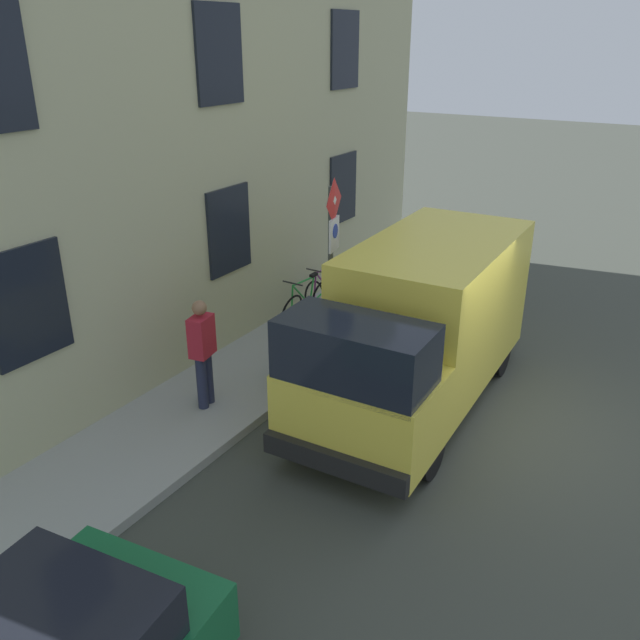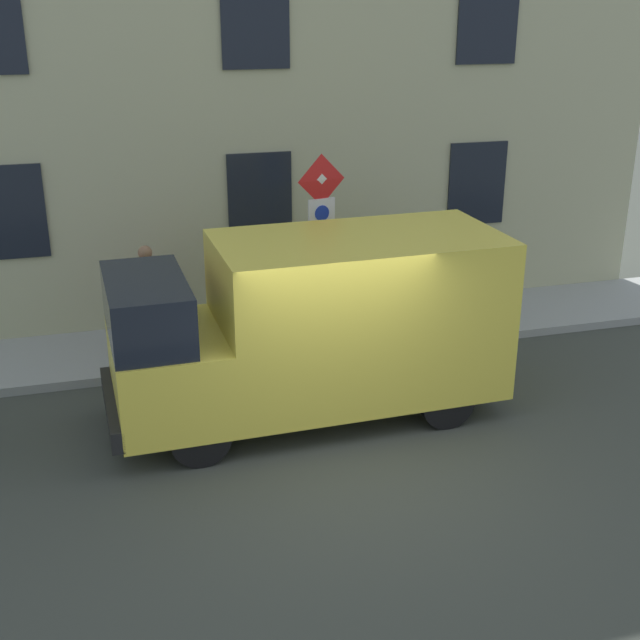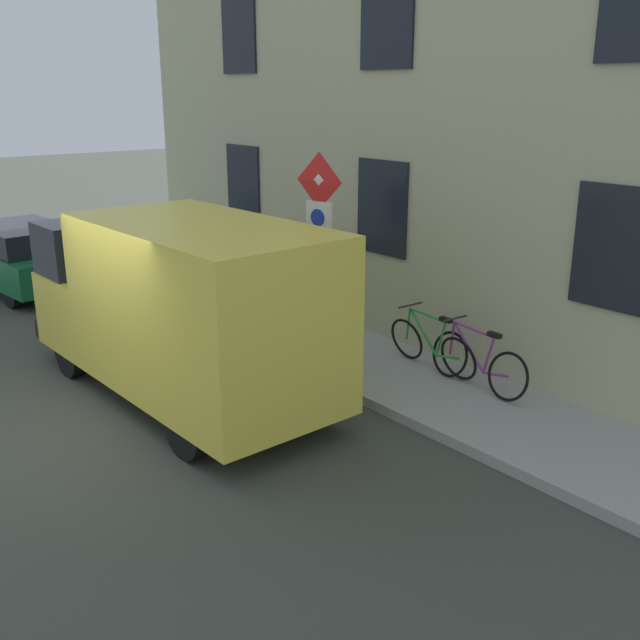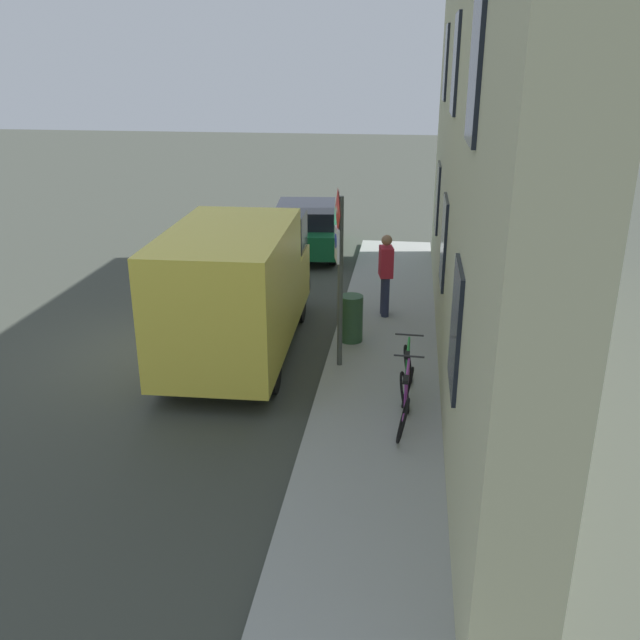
# 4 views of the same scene
# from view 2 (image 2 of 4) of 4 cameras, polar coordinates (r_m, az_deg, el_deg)

# --- Properties ---
(ground_plane) EXTENTS (80.00, 80.00, 0.00)m
(ground_plane) POSITION_cam_2_polar(r_m,az_deg,el_deg) (10.88, 1.35, -8.82)
(ground_plane) COLOR #3D4138
(sidewalk_slab) EXTENTS (1.98, 16.62, 0.14)m
(sidewalk_slab) POSITION_cam_2_polar(r_m,az_deg,el_deg) (14.11, -3.09, -1.22)
(sidewalk_slab) COLOR #9A9D97
(sidewalk_slab) RESTS_ON ground_plane
(building_facade) EXTENTS (0.75, 14.62, 7.09)m
(building_facade) POSITION_cam_2_polar(r_m,az_deg,el_deg) (14.48, -4.57, 13.60)
(building_facade) COLOR #B5B48B
(building_facade) RESTS_ON ground_plane
(sign_post_stacked) EXTENTS (0.19, 0.55, 3.01)m
(sign_post_stacked) POSITION_cam_2_polar(r_m,az_deg,el_deg) (12.86, 0.06, 6.43)
(sign_post_stacked) COLOR #474C47
(sign_post_stacked) RESTS_ON sidewalk_slab
(delivery_van) EXTENTS (2.15, 5.38, 2.50)m
(delivery_van) POSITION_cam_2_polar(r_m,az_deg,el_deg) (11.21, -0.28, -0.30)
(delivery_van) COLOR yellow
(delivery_van) RESTS_ON ground_plane
(bicycle_purple) EXTENTS (0.46, 1.72, 0.89)m
(bicycle_purple) POSITION_cam_2_polar(r_m,az_deg,el_deg) (15.05, 5.88, 1.94)
(bicycle_purple) COLOR black
(bicycle_purple) RESTS_ON sidewalk_slab
(bicycle_green) EXTENTS (0.46, 1.72, 0.89)m
(bicycle_green) POSITION_cam_2_polar(r_m,az_deg,el_deg) (14.77, 2.79, 1.65)
(bicycle_green) COLOR black
(bicycle_green) RESTS_ON sidewalk_slab
(pedestrian) EXTENTS (0.33, 0.44, 1.72)m
(pedestrian) POSITION_cam_2_polar(r_m,az_deg,el_deg) (13.43, -11.62, 1.74)
(pedestrian) COLOR #262B47
(pedestrian) RESTS_ON sidewalk_slab
(litter_bin) EXTENTS (0.44, 0.44, 0.90)m
(litter_bin) POSITION_cam_2_polar(r_m,az_deg,el_deg) (13.23, -4.85, -0.40)
(litter_bin) COLOR #2D5133
(litter_bin) RESTS_ON sidewalk_slab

